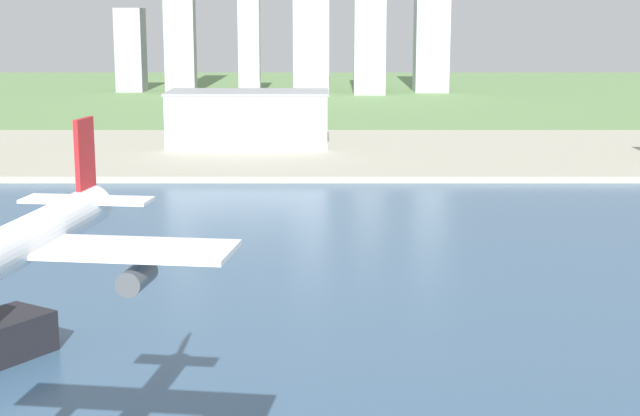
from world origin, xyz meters
name	(u,v)px	position (x,y,z in m)	size (l,w,h in m)	color
ground_plane	(304,275)	(0.00, 300.00, 0.00)	(2400.00, 2400.00, 0.00)	#61864F
water_bay	(298,372)	(0.00, 240.00, 0.07)	(840.00, 360.00, 0.15)	#385675
industrial_pier	(312,152)	(0.00, 490.00, 1.25)	(840.00, 140.00, 2.50)	#A3A08D
airplane_landing	(16,247)	(-23.10, 175.03, 36.53)	(38.67, 42.49, 13.42)	white
warehouse_main	(249,118)	(-26.76, 503.20, 14.11)	(68.21, 33.67, 23.18)	silver
distant_skyline	(305,9)	(-8.57, 829.73, 62.36)	(253.14, 64.12, 155.02)	#9E9CA5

